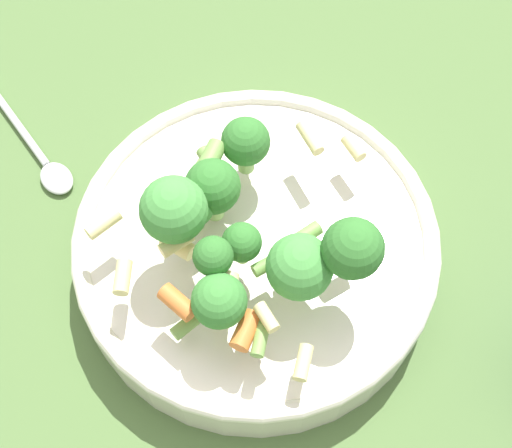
% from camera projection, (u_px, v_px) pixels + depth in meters
% --- Properties ---
extents(ground_plane, '(3.00, 3.00, 0.00)m').
position_uv_depth(ground_plane, '(256.00, 262.00, 0.59)').
color(ground_plane, '#4C6B38').
extents(bowl, '(0.29, 0.29, 0.05)m').
position_uv_depth(bowl, '(256.00, 247.00, 0.57)').
color(bowl, silver).
rests_on(bowl, ground_plane).
extents(pasta_salad, '(0.22, 0.19, 0.09)m').
position_uv_depth(pasta_salad, '(242.00, 228.00, 0.49)').
color(pasta_salad, '#8CB766').
rests_on(pasta_salad, bowl).
extents(spoon, '(0.05, 0.19, 0.01)m').
position_uv_depth(spoon, '(33.00, 146.00, 0.64)').
color(spoon, silver).
rests_on(spoon, ground_plane).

